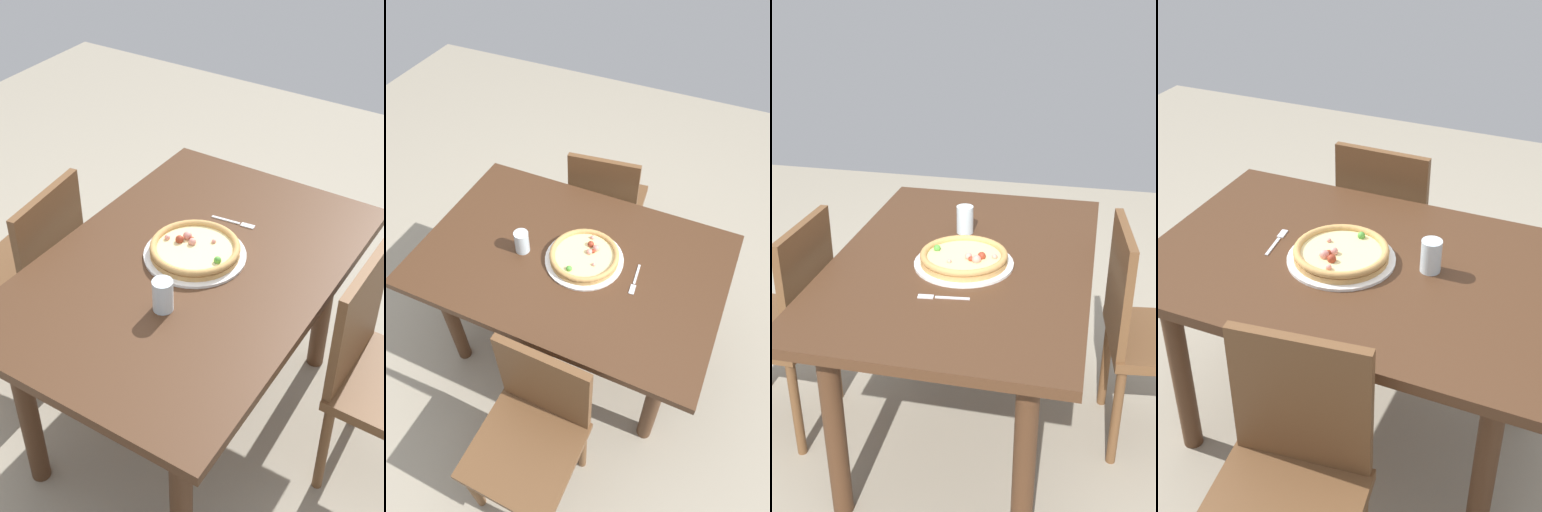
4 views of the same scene
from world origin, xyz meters
The scene contains 8 objects.
ground_plane centered at (0.00, 0.00, 0.00)m, with size 6.00×6.00×0.00m, color #9E937F.
dining_table centered at (0.00, 0.00, 0.64)m, with size 1.35×0.91×0.75m.
chair_near centered at (0.09, -0.67, 0.49)m, with size 0.45×0.45×0.88m.
chair_far centered at (-0.14, 0.67, 0.49)m, with size 0.40×0.40×0.88m.
plate centered at (-0.06, -0.01, 0.75)m, with size 0.35×0.35×0.01m, color white.
pizza centered at (-0.06, -0.01, 0.78)m, with size 0.31×0.31×0.05m.
fork centered at (-0.30, 0.01, 0.75)m, with size 0.03×0.17×0.00m.
drinking_glass centered at (0.22, 0.05, 0.80)m, with size 0.07×0.07×0.11m, color silver.
Camera 3 is at (-1.93, -0.44, 1.71)m, focal length 43.27 mm.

